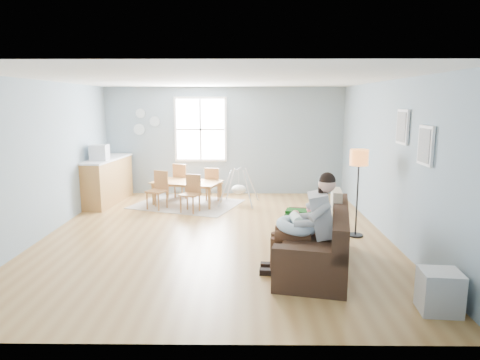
{
  "coord_description": "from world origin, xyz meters",
  "views": [
    {
      "loc": [
        0.51,
        -7.31,
        2.34
      ],
      "look_at": [
        0.43,
        -0.03,
        1.0
      ],
      "focal_mm": 32.0,
      "sensor_mm": 36.0,
      "label": 1
    }
  ],
  "objects_px": {
    "dining_table": "(187,193)",
    "monitor": "(99,152)",
    "father": "(309,221)",
    "floor_lamp": "(359,165)",
    "sofa": "(318,246)",
    "toddler": "(315,213)",
    "chair_se": "(191,191)",
    "counter": "(107,180)",
    "chair_ne": "(213,182)",
    "chair_nw": "(182,179)",
    "chair_sw": "(159,188)",
    "storage_cube": "(439,292)",
    "baby_swing": "(239,188)"
  },
  "relations": [
    {
      "from": "dining_table",
      "to": "monitor",
      "type": "relative_size",
      "value": 4.09
    },
    {
      "from": "father",
      "to": "dining_table",
      "type": "bearing_deg",
      "value": 118.81
    },
    {
      "from": "floor_lamp",
      "to": "dining_table",
      "type": "distance_m",
      "value": 4.15
    },
    {
      "from": "sofa",
      "to": "floor_lamp",
      "type": "relative_size",
      "value": 1.49
    },
    {
      "from": "toddler",
      "to": "chair_se",
      "type": "bearing_deg",
      "value": 127.33
    },
    {
      "from": "monitor",
      "to": "dining_table",
      "type": "bearing_deg",
      "value": 5.6
    },
    {
      "from": "counter",
      "to": "chair_ne",
      "type": "bearing_deg",
      "value": 5.1
    },
    {
      "from": "sofa",
      "to": "father",
      "type": "height_order",
      "value": "father"
    },
    {
      "from": "sofa",
      "to": "floor_lamp",
      "type": "bearing_deg",
      "value": 57.42
    },
    {
      "from": "chair_se",
      "to": "chair_ne",
      "type": "relative_size",
      "value": 1.0
    },
    {
      "from": "toddler",
      "to": "chair_se",
      "type": "distance_m",
      "value": 3.59
    },
    {
      "from": "chair_se",
      "to": "chair_nw",
      "type": "bearing_deg",
      "value": 106.62
    },
    {
      "from": "toddler",
      "to": "chair_sw",
      "type": "bearing_deg",
      "value": 133.19
    },
    {
      "from": "sofa",
      "to": "storage_cube",
      "type": "distance_m",
      "value": 1.76
    },
    {
      "from": "dining_table",
      "to": "chair_nw",
      "type": "relative_size",
      "value": 1.78
    },
    {
      "from": "toddler",
      "to": "counter",
      "type": "bearing_deg",
      "value": 139.04
    },
    {
      "from": "chair_nw",
      "to": "toddler",
      "type": "bearing_deg",
      "value": -58.42
    },
    {
      "from": "father",
      "to": "toddler",
      "type": "xyz_separation_m",
      "value": [
        0.16,
        0.49,
        -0.02
      ]
    },
    {
      "from": "storage_cube",
      "to": "chair_sw",
      "type": "height_order",
      "value": "chair_sw"
    },
    {
      "from": "father",
      "to": "chair_nw",
      "type": "xyz_separation_m",
      "value": [
        -2.4,
        4.66,
        -0.27
      ]
    },
    {
      "from": "chair_sw",
      "to": "chair_nw",
      "type": "bearing_deg",
      "value": 71.11
    },
    {
      "from": "storage_cube",
      "to": "chair_nw",
      "type": "height_order",
      "value": "chair_nw"
    },
    {
      "from": "monitor",
      "to": "baby_swing",
      "type": "distance_m",
      "value": 3.22
    },
    {
      "from": "chair_nw",
      "to": "monitor",
      "type": "distance_m",
      "value": 2.04
    },
    {
      "from": "dining_table",
      "to": "chair_ne",
      "type": "bearing_deg",
      "value": 50.89
    },
    {
      "from": "dining_table",
      "to": "chair_nw",
      "type": "distance_m",
      "value": 0.73
    },
    {
      "from": "chair_sw",
      "to": "monitor",
      "type": "distance_m",
      "value": 1.55
    },
    {
      "from": "chair_nw",
      "to": "floor_lamp",
      "type": "bearing_deg",
      "value": -40.53
    },
    {
      "from": "father",
      "to": "chair_sw",
      "type": "bearing_deg",
      "value": 127.46
    },
    {
      "from": "storage_cube",
      "to": "chair_se",
      "type": "distance_m",
      "value": 5.53
    },
    {
      "from": "chair_sw",
      "to": "counter",
      "type": "relative_size",
      "value": 0.43
    },
    {
      "from": "floor_lamp",
      "to": "storage_cube",
      "type": "relative_size",
      "value": 3.18
    },
    {
      "from": "counter",
      "to": "baby_swing",
      "type": "relative_size",
      "value": 1.99
    },
    {
      "from": "father",
      "to": "baby_swing",
      "type": "distance_m",
      "value": 4.16
    },
    {
      "from": "toddler",
      "to": "monitor",
      "type": "height_order",
      "value": "monitor"
    },
    {
      "from": "floor_lamp",
      "to": "chair_nw",
      "type": "relative_size",
      "value": 1.79
    },
    {
      "from": "storage_cube",
      "to": "chair_ne",
      "type": "relative_size",
      "value": 0.6
    },
    {
      "from": "chair_sw",
      "to": "floor_lamp",
      "type": "bearing_deg",
      "value": -26.61
    },
    {
      "from": "dining_table",
      "to": "monitor",
      "type": "xyz_separation_m",
      "value": [
        -1.9,
        -0.19,
        0.96
      ]
    },
    {
      "from": "dining_table",
      "to": "chair_sw",
      "type": "relative_size",
      "value": 1.82
    },
    {
      "from": "chair_sw",
      "to": "sofa",
      "type": "bearing_deg",
      "value": -48.42
    },
    {
      "from": "father",
      "to": "toddler",
      "type": "distance_m",
      "value": 0.52
    },
    {
      "from": "chair_ne",
      "to": "father",
      "type": "bearing_deg",
      "value": -69.74
    },
    {
      "from": "father",
      "to": "chair_ne",
      "type": "height_order",
      "value": "father"
    },
    {
      "from": "toddler",
      "to": "baby_swing",
      "type": "height_order",
      "value": "toddler"
    },
    {
      "from": "monitor",
      "to": "chair_nw",
      "type": "bearing_deg",
      "value": 26.56
    },
    {
      "from": "father",
      "to": "chair_se",
      "type": "bearing_deg",
      "value": 121.04
    },
    {
      "from": "storage_cube",
      "to": "floor_lamp",
      "type": "bearing_deg",
      "value": 94.61
    },
    {
      "from": "dining_table",
      "to": "father",
      "type": "bearing_deg",
      "value": -44.32
    },
    {
      "from": "toddler",
      "to": "dining_table",
      "type": "height_order",
      "value": "toddler"
    }
  ]
}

